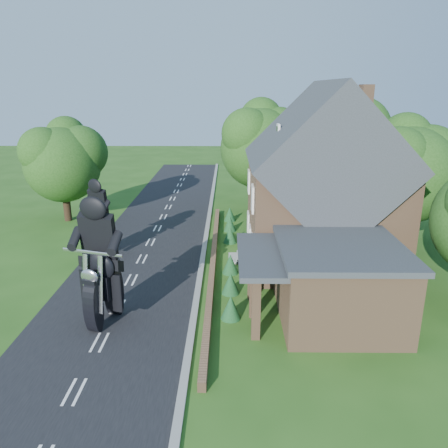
{
  "coord_description": "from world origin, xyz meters",
  "views": [
    {
      "loc": [
        5.17,
        -18.3,
        9.79
      ],
      "look_at": [
        4.95,
        4.16,
        2.8
      ],
      "focal_mm": 35.0,
      "sensor_mm": 36.0,
      "label": 1
    }
  ],
  "objects_px": {
    "motorcycle_follow": "(102,245)",
    "annex": "(335,281)",
    "motorcycle_lead": "(104,305)",
    "garden_wall": "(213,263)",
    "house": "(322,189)"
  },
  "relations": [
    {
      "from": "motorcycle_follow",
      "to": "annex",
      "type": "bearing_deg",
      "value": 179.12
    },
    {
      "from": "motorcycle_lead",
      "to": "motorcycle_follow",
      "type": "distance_m",
      "value": 8.2
    },
    {
      "from": "garden_wall",
      "to": "motorcycle_lead",
      "type": "distance_m",
      "value": 7.84
    },
    {
      "from": "motorcycle_follow",
      "to": "house",
      "type": "bearing_deg",
      "value": -152.44
    },
    {
      "from": "house",
      "to": "annex",
      "type": "height_order",
      "value": "house"
    },
    {
      "from": "garden_wall",
      "to": "house",
      "type": "bearing_deg",
      "value": 9.17
    },
    {
      "from": "house",
      "to": "motorcycle_follow",
      "type": "height_order",
      "value": "house"
    },
    {
      "from": "garden_wall",
      "to": "house",
      "type": "relative_size",
      "value": 2.15
    },
    {
      "from": "motorcycle_follow",
      "to": "garden_wall",
      "type": "bearing_deg",
      "value": -162.58
    },
    {
      "from": "annex",
      "to": "motorcycle_follow",
      "type": "height_order",
      "value": "annex"
    },
    {
      "from": "garden_wall",
      "to": "annex",
      "type": "relative_size",
      "value": 3.12
    },
    {
      "from": "motorcycle_lead",
      "to": "annex",
      "type": "bearing_deg",
      "value": -159.9
    },
    {
      "from": "motorcycle_lead",
      "to": "motorcycle_follow",
      "type": "height_order",
      "value": "motorcycle_lead"
    },
    {
      "from": "annex",
      "to": "motorcycle_lead",
      "type": "height_order",
      "value": "annex"
    },
    {
      "from": "garden_wall",
      "to": "annex",
      "type": "distance_m",
      "value": 8.19
    }
  ]
}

